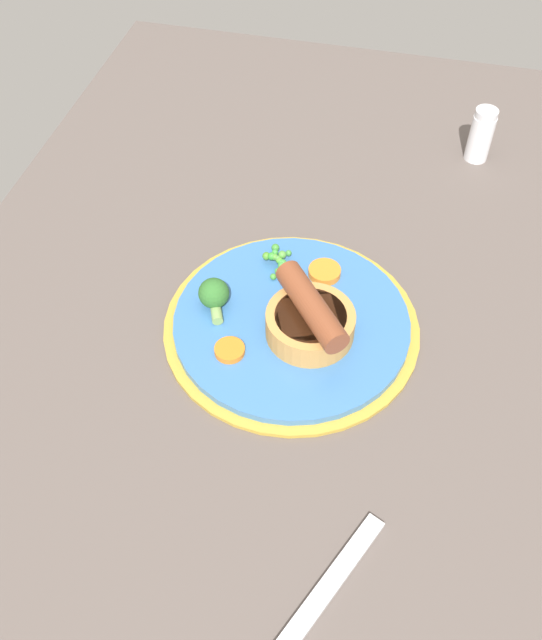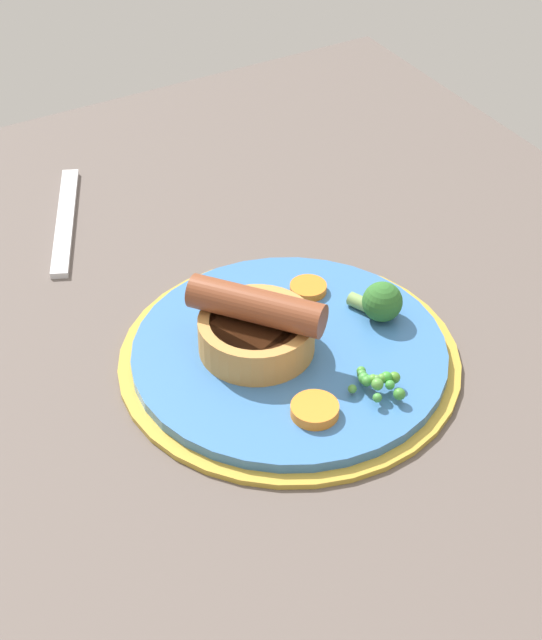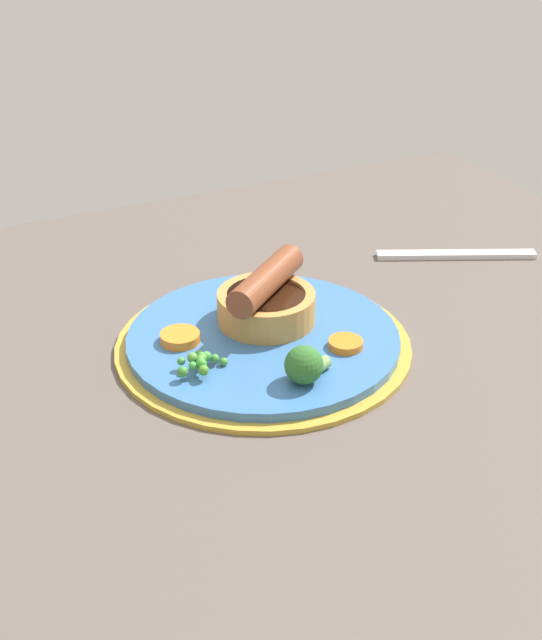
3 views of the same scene
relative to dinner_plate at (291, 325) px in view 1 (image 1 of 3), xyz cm
name	(u,v)px [view 1 (image 1 of 3)]	position (x,y,z in cm)	size (l,w,h in cm)	color
dining_table	(296,300)	(-5.41, -0.63, -2.07)	(110.00, 80.00, 3.00)	#564C47
dinner_plate	(291,325)	(0.00, 0.00, 0.00)	(27.78, 27.78, 1.40)	#B79333
sausage_pudding	(310,320)	(1.40, 2.25, 3.06)	(10.33, 9.36, 5.76)	#BC8442
pea_pile	(278,259)	(-7.65, -3.34, 1.82)	(4.76, 4.09, 1.77)	#4D922D
broccoli_floret_near	(214,295)	(-0.14, -8.65, 2.45)	(4.81, 3.47, 3.38)	#2D6628
carrot_slice_0	(230,350)	(5.83, -5.28, 1.18)	(3.18, 3.18, 0.70)	orange
carrot_slice_4	(325,272)	(-7.43, 2.16, 1.27)	(3.67, 3.67, 0.88)	orange
fork	(318,601)	(28.19, 8.47, -0.27)	(18.00, 1.60, 0.60)	silver
salt_shaker	(481,135)	(-35.35, 17.84, 3.11)	(3.12, 3.12, 7.45)	silver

